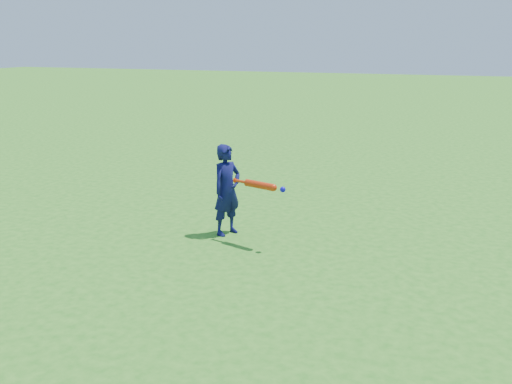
% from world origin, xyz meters
% --- Properties ---
extents(ground, '(80.00, 80.00, 0.00)m').
position_xyz_m(ground, '(0.00, 0.00, 0.00)').
color(ground, '#28721B').
rests_on(ground, ground).
extents(child, '(0.45, 0.53, 1.24)m').
position_xyz_m(child, '(-0.48, 0.46, 0.62)').
color(child, '#0F1047').
rests_on(child, ground).
extents(bat_swing, '(0.79, 0.30, 0.09)m').
position_xyz_m(bat_swing, '(0.11, 0.22, 0.79)').
color(bat_swing, red).
rests_on(bat_swing, ground).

